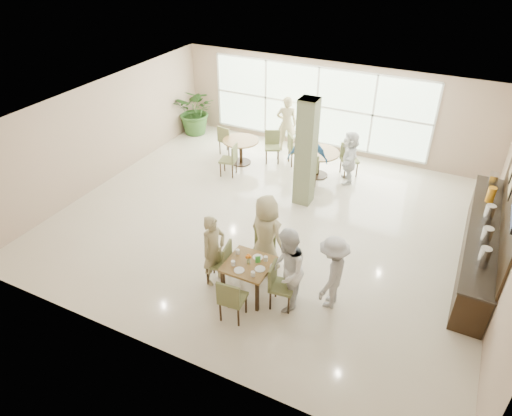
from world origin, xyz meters
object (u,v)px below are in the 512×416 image
at_px(main_table, 249,267).
at_px(teen_standing, 332,273).
at_px(round_table_right, 319,157).
at_px(teen_far, 266,234).
at_px(adult_a, 307,160).
at_px(buffet_counter, 482,242).
at_px(potted_plant, 196,111).
at_px(teen_right, 287,270).
at_px(teen_left, 214,250).
at_px(round_table_left, 241,146).
at_px(adult_standing, 286,124).
at_px(adult_b, 349,157).

relative_size(main_table, teen_standing, 0.56).
distance_m(round_table_right, teen_far, 4.41).
height_order(main_table, adult_a, adult_a).
xyz_separation_m(buffet_counter, teen_far, (-4.02, -2.19, 0.33)).
bearing_deg(potted_plant, teen_right, -46.31).
bearing_deg(adult_a, round_table_right, 76.12).
distance_m(teen_left, adult_a, 4.30).
bearing_deg(round_table_left, adult_a, -15.96).
bearing_deg(main_table, teen_right, 0.60).
distance_m(main_table, round_table_left, 5.71).
bearing_deg(adult_standing, adult_a, 101.78).
xyz_separation_m(round_table_right, teen_left, (-0.34, -5.21, 0.19)).
xyz_separation_m(main_table, teen_left, (-0.79, 0.02, 0.13)).
xyz_separation_m(main_table, adult_standing, (-1.95, 6.42, 0.24)).
bearing_deg(teen_standing, main_table, -73.58).
bearing_deg(round_table_right, adult_b, 4.02).
bearing_deg(teen_far, teen_left, 67.16).
distance_m(buffet_counter, teen_far, 4.59).
distance_m(teen_left, teen_right, 1.57).
xyz_separation_m(main_table, round_table_left, (-2.81, 4.97, -0.08)).
height_order(main_table, potted_plant, potted_plant).
distance_m(teen_left, teen_standing, 2.35).
height_order(potted_plant, teen_far, teen_far).
xyz_separation_m(round_table_left, teen_right, (3.59, -4.97, 0.30)).
bearing_deg(adult_a, round_table_left, 150.85).
bearing_deg(teen_standing, adult_standing, -149.01).
distance_m(main_table, teen_far, 0.89).
relative_size(teen_left, adult_b, 1.03).
bearing_deg(round_table_right, teen_far, -84.57).
relative_size(main_table, teen_far, 0.50).
bearing_deg(round_table_left, potted_plant, 151.36).
relative_size(main_table, adult_b, 0.58).
height_order(round_table_left, teen_standing, teen_standing).
bearing_deg(main_table, potted_plant, 129.67).
relative_size(teen_standing, adult_b, 1.03).
distance_m(teen_standing, adult_a, 4.36).
relative_size(potted_plant, teen_right, 0.93).
xyz_separation_m(main_table, round_table_right, (-0.44, 5.23, -0.06)).
bearing_deg(buffet_counter, teen_right, -136.62).
bearing_deg(potted_plant, adult_standing, 2.24).
bearing_deg(teen_left, adult_standing, 28.88).
bearing_deg(adult_b, buffet_counter, 40.41).
distance_m(round_table_left, adult_a, 2.47).
height_order(round_table_right, adult_a, adult_a).
bearing_deg(adult_a, adult_standing, 112.09).
relative_size(round_table_right, adult_b, 0.77).
height_order(buffet_counter, teen_left, buffet_counter).
bearing_deg(main_table, adult_b, 85.43).
relative_size(main_table, buffet_counter, 0.19).
distance_m(teen_far, adult_a, 3.47).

